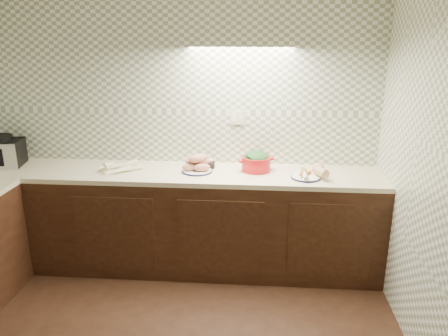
# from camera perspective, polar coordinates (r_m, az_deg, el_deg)

# --- Properties ---
(room) EXTENTS (3.60, 3.60, 2.60)m
(room) POSITION_cam_1_polar(r_m,az_deg,el_deg) (2.20, -15.18, 5.65)
(room) COLOR black
(room) RESTS_ON ground
(counter) EXTENTS (3.60, 3.60, 0.90)m
(counter) POSITION_cam_1_polar(r_m,az_deg,el_deg) (3.46, -20.71, -11.44)
(counter) COLOR black
(counter) RESTS_ON ground
(parsnip_pile) EXTENTS (0.34, 0.39, 0.07)m
(parsnip_pile) POSITION_cam_1_polar(r_m,az_deg,el_deg) (3.85, -13.99, -0.10)
(parsnip_pile) COLOR #F5F2C3
(parsnip_pile) RESTS_ON counter
(sweet_potato_plate) EXTENTS (0.26, 0.26, 0.16)m
(sweet_potato_plate) POSITION_cam_1_polar(r_m,az_deg,el_deg) (3.74, -3.50, 0.44)
(sweet_potato_plate) COLOR #10113E
(sweet_potato_plate) RESTS_ON counter
(onion_bowl) EXTENTS (0.15, 0.15, 0.11)m
(onion_bowl) POSITION_cam_1_polar(r_m,az_deg,el_deg) (3.85, -2.32, 0.61)
(onion_bowl) COLOR black
(onion_bowl) RESTS_ON counter
(dutch_oven) EXTENTS (0.32, 0.32, 0.17)m
(dutch_oven) POSITION_cam_1_polar(r_m,az_deg,el_deg) (3.76, 4.23, 0.88)
(dutch_oven) COLOR red
(dutch_oven) RESTS_ON counter
(veg_plate) EXTENTS (0.31, 0.31, 0.12)m
(veg_plate) POSITION_cam_1_polar(r_m,az_deg,el_deg) (3.67, 11.36, -0.57)
(veg_plate) COLOR #10113E
(veg_plate) RESTS_ON counter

